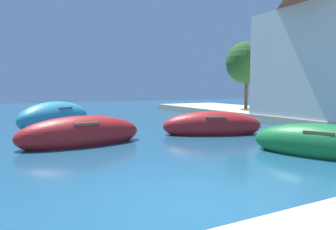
% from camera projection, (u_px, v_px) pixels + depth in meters
% --- Properties ---
extents(ground, '(80.00, 80.00, 0.00)m').
position_uv_depth(ground, '(195.00, 200.00, 5.91)').
color(ground, '#1E5170').
extents(moored_boat_0, '(4.70, 3.04, 1.33)m').
position_uv_depth(moored_boat_0, '(212.00, 126.00, 14.20)').
color(moored_boat_0, '#B21E1E').
rests_on(moored_boat_0, ground).
extents(moored_boat_1, '(4.88, 4.40, 1.73)m').
position_uv_depth(moored_boat_1, '(55.00, 118.00, 16.79)').
color(moored_boat_1, teal).
rests_on(moored_boat_1, ground).
extents(moored_boat_4, '(4.76, 2.07, 1.37)m').
position_uv_depth(moored_boat_4, '(81.00, 134.00, 11.60)').
color(moored_boat_4, '#B21E1E').
rests_on(moored_boat_4, ground).
extents(moored_boat_5, '(3.02, 4.41, 1.27)m').
position_uv_depth(moored_boat_5, '(322.00, 144.00, 9.72)').
color(moored_boat_5, '#197233').
rests_on(moored_boat_5, ground).
extents(quayside_tree, '(3.10, 3.10, 4.94)m').
position_uv_depth(quayside_tree, '(247.00, 63.00, 23.25)').
color(quayside_tree, brown).
rests_on(quayside_tree, quay_promenade).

